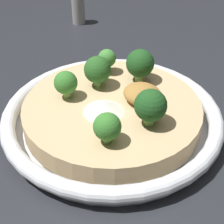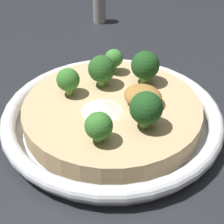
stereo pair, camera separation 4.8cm
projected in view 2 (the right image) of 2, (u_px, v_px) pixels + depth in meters
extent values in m
plane|color=#23262B|center=(112.00, 125.00, 0.49)|extent=(6.00, 6.00, 0.00)
cylinder|color=silver|center=(112.00, 123.00, 0.49)|extent=(0.29, 0.29, 0.01)
torus|color=silver|center=(112.00, 114.00, 0.48)|extent=(0.31, 0.31, 0.02)
cylinder|color=tan|center=(112.00, 112.00, 0.48)|extent=(0.25, 0.25, 0.03)
cone|color=white|center=(102.00, 106.00, 0.45)|extent=(0.06, 0.06, 0.02)
ellipsoid|color=#A37538|center=(143.00, 96.00, 0.46)|extent=(0.05, 0.05, 0.02)
cylinder|color=#759E4C|center=(145.00, 76.00, 0.51)|extent=(0.02, 0.02, 0.02)
sphere|color=#1E4C1E|center=(145.00, 65.00, 0.50)|extent=(0.04, 0.04, 0.04)
cylinder|color=#84A856|center=(69.00, 89.00, 0.48)|extent=(0.01, 0.01, 0.02)
sphere|color=#387A2D|center=(68.00, 80.00, 0.47)|extent=(0.03, 0.03, 0.03)
cylinder|color=#668E47|center=(143.00, 121.00, 0.42)|extent=(0.02, 0.02, 0.02)
sphere|color=#1E4C1E|center=(144.00, 109.00, 0.41)|extent=(0.04, 0.04, 0.04)
cylinder|color=#759E4C|center=(102.00, 79.00, 0.50)|extent=(0.01, 0.01, 0.02)
sphere|color=#285B23|center=(102.00, 69.00, 0.49)|extent=(0.04, 0.04, 0.04)
cylinder|color=#668E47|center=(99.00, 136.00, 0.40)|extent=(0.01, 0.01, 0.02)
sphere|color=#387A2D|center=(99.00, 126.00, 0.39)|extent=(0.03, 0.03, 0.03)
cylinder|color=#668E47|center=(114.00, 67.00, 0.53)|extent=(0.01, 0.01, 0.02)
sphere|color=#428438|center=(114.00, 58.00, 0.52)|extent=(0.03, 0.03, 0.03)
cylinder|color=#9E9993|center=(99.00, 9.00, 0.78)|extent=(0.03, 0.03, 0.06)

